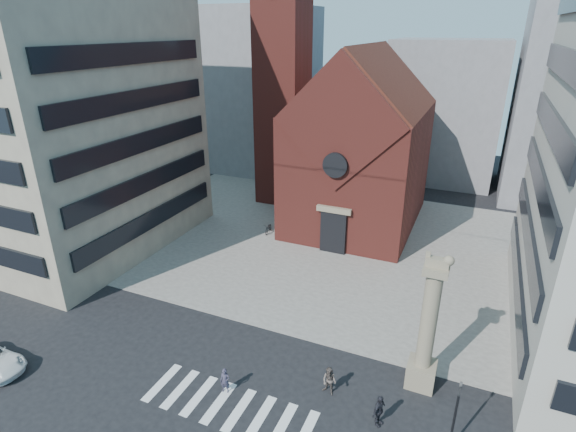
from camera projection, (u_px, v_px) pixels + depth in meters
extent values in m
plane|color=black|center=(246.00, 369.00, 27.62)|extent=(120.00, 120.00, 0.00)
cube|color=#9B958D|center=(339.00, 243.00, 43.66)|extent=(46.00, 30.00, 0.05)
cube|color=maroon|center=(359.00, 167.00, 46.39)|extent=(12.00, 16.00, 12.00)
cube|color=#59271C|center=(364.00, 108.00, 44.39)|extent=(12.00, 15.40, 12.00)
cube|color=maroon|center=(339.00, 123.00, 37.34)|extent=(11.76, 0.50, 11.76)
cylinder|color=black|center=(335.00, 165.00, 38.33)|extent=(2.20, 0.30, 2.20)
cube|color=black|center=(333.00, 233.00, 41.07)|extent=(2.40, 0.30, 4.00)
cube|color=gray|center=(334.00, 210.00, 40.13)|extent=(3.20, 0.40, 0.50)
cube|color=maroon|center=(283.00, 70.00, 49.09)|extent=(5.00, 5.00, 30.00)
cube|color=tan|center=(56.00, 105.00, 39.82)|extent=(18.00, 20.00, 26.00)
cube|color=gray|center=(253.00, 90.00, 64.46)|extent=(16.00, 14.00, 22.00)
cube|color=gray|center=(444.00, 111.00, 59.90)|extent=(14.00, 12.00, 18.00)
cube|color=gray|center=(421.00, 374.00, 26.19)|extent=(1.60, 1.60, 1.50)
cylinder|color=gray|center=(429.00, 320.00, 24.73)|extent=(0.90, 0.90, 6.00)
cube|color=gray|center=(436.00, 270.00, 23.48)|extent=(1.30, 1.30, 0.40)
cube|color=gray|center=(437.00, 263.00, 23.32)|extent=(1.20, 0.50, 0.55)
sphere|color=gray|center=(449.00, 261.00, 23.02)|extent=(0.56, 0.56, 0.56)
cube|color=gray|center=(428.00, 254.00, 23.35)|extent=(0.25, 0.15, 0.35)
cylinder|color=black|center=(453.00, 423.00, 21.69)|extent=(0.12, 0.12, 3.50)
imported|color=black|center=(460.00, 389.00, 20.85)|extent=(0.13, 0.16, 0.80)
imported|color=#363246|center=(225.00, 381.00, 25.61)|extent=(0.64, 0.49, 1.58)
imported|color=#564A45|center=(329.00, 381.00, 25.45)|extent=(0.99, 0.85, 1.78)
imported|color=black|center=(379.00, 411.00, 23.41)|extent=(0.79, 1.20, 1.89)
imported|color=black|center=(268.00, 228.00, 45.59)|extent=(0.94, 1.95, 0.98)
imported|color=black|center=(282.00, 230.00, 44.99)|extent=(0.79, 1.87, 1.09)
imported|color=black|center=(297.00, 233.00, 44.43)|extent=(0.94, 1.95, 0.98)
imported|color=black|center=(312.00, 236.00, 43.83)|extent=(0.79, 1.87, 1.09)
imported|color=black|center=(327.00, 239.00, 43.28)|extent=(0.94, 1.95, 0.98)
imported|color=black|center=(343.00, 241.00, 42.68)|extent=(0.79, 1.87, 1.09)
imported|color=black|center=(359.00, 245.00, 42.12)|extent=(0.94, 1.95, 0.98)
imported|color=black|center=(375.00, 247.00, 41.52)|extent=(0.79, 1.87, 1.09)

